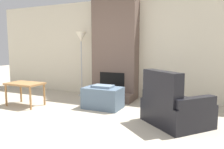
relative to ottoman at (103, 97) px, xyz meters
name	(u,v)px	position (x,y,z in m)	size (l,w,h in m)	color
ground_plane	(51,131)	(-0.17, -1.53, -0.24)	(24.00, 24.00, 0.00)	#B2A893
wall_back	(118,48)	(-0.17, 1.28, 1.06)	(8.19, 0.06, 2.60)	beige
fireplace	(115,51)	(-0.17, 1.03, 0.99)	(1.18, 0.72, 2.60)	brown
ottoman	(103,97)	(0.00, 0.00, 0.00)	(0.82, 0.54, 0.51)	slate
armchair	(173,108)	(1.56, -0.44, 0.05)	(1.30, 1.29, 0.94)	black
side_table	(25,86)	(-1.71, -0.54, 0.22)	(0.81, 0.51, 0.53)	#9E7042
floor_lamp_left	(81,40)	(-1.11, 0.91, 1.28)	(0.29, 0.29, 1.74)	#ADADB2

